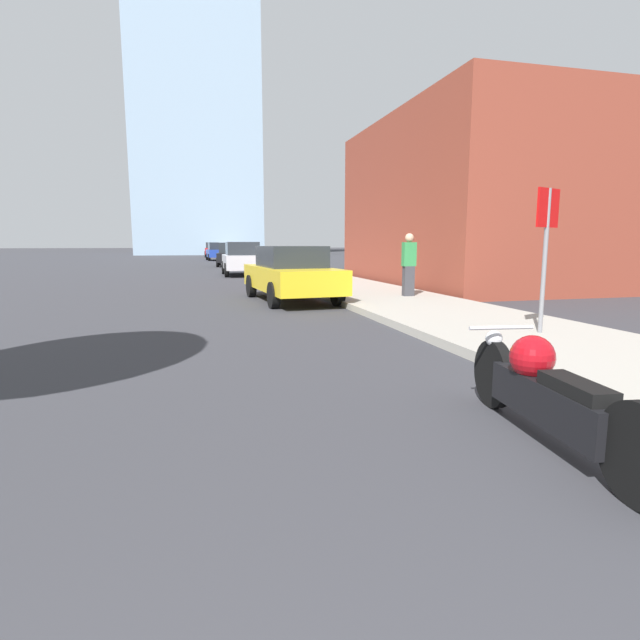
{
  "coord_description": "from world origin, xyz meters",
  "views": [
    {
      "loc": [
        -0.01,
        0.74,
        1.57
      ],
      "look_at": [
        1.13,
        5.21,
        0.87
      ],
      "focal_mm": 28.0,
      "sensor_mm": 36.0,
      "label": 1
    }
  ],
  "objects_px": {
    "motorcycle": "(546,392)",
    "parked_car_black": "(230,255)",
    "parked_car_blue": "(217,252)",
    "pedestrian": "(409,264)",
    "parked_car_red": "(212,250)",
    "parked_car_silver": "(242,259)",
    "stop_sign": "(546,236)",
    "parked_car_yellow": "(291,273)"
  },
  "relations": [
    {
      "from": "parked_car_silver",
      "to": "stop_sign",
      "type": "bearing_deg",
      "value": -80.27
    },
    {
      "from": "motorcycle",
      "to": "parked_car_yellow",
      "type": "relative_size",
      "value": 0.54
    },
    {
      "from": "parked_car_silver",
      "to": "pedestrian",
      "type": "bearing_deg",
      "value": -74.76
    },
    {
      "from": "parked_car_yellow",
      "to": "parked_car_blue",
      "type": "bearing_deg",
      "value": 86.0
    },
    {
      "from": "stop_sign",
      "to": "pedestrian",
      "type": "bearing_deg",
      "value": 86.76
    },
    {
      "from": "parked_car_silver",
      "to": "pedestrian",
      "type": "height_order",
      "value": "pedestrian"
    },
    {
      "from": "parked_car_yellow",
      "to": "parked_car_red",
      "type": "bearing_deg",
      "value": 85.84
    },
    {
      "from": "stop_sign",
      "to": "parked_car_silver",
      "type": "bearing_deg",
      "value": 99.1
    },
    {
      "from": "parked_car_yellow",
      "to": "pedestrian",
      "type": "bearing_deg",
      "value": -19.5
    },
    {
      "from": "parked_car_silver",
      "to": "parked_car_blue",
      "type": "relative_size",
      "value": 0.92
    },
    {
      "from": "parked_car_yellow",
      "to": "parked_car_silver",
      "type": "relative_size",
      "value": 1.12
    },
    {
      "from": "parked_car_black",
      "to": "parked_car_blue",
      "type": "bearing_deg",
      "value": 96.66
    },
    {
      "from": "parked_car_blue",
      "to": "parked_car_red",
      "type": "distance_m",
      "value": 11.62
    },
    {
      "from": "parked_car_red",
      "to": "motorcycle",
      "type": "bearing_deg",
      "value": -88.69
    },
    {
      "from": "stop_sign",
      "to": "pedestrian",
      "type": "distance_m",
      "value": 5.9
    },
    {
      "from": "parked_car_blue",
      "to": "parked_car_red",
      "type": "height_order",
      "value": "parked_car_red"
    },
    {
      "from": "parked_car_black",
      "to": "parked_car_red",
      "type": "height_order",
      "value": "parked_car_red"
    },
    {
      "from": "parked_car_blue",
      "to": "pedestrian",
      "type": "relative_size",
      "value": 2.67
    },
    {
      "from": "parked_car_yellow",
      "to": "parked_car_silver",
      "type": "bearing_deg",
      "value": 86.4
    },
    {
      "from": "stop_sign",
      "to": "pedestrian",
      "type": "xyz_separation_m",
      "value": [
        0.33,
        5.85,
        -0.68
      ]
    },
    {
      "from": "motorcycle",
      "to": "parked_car_black",
      "type": "height_order",
      "value": "parked_car_black"
    },
    {
      "from": "parked_car_silver",
      "to": "parked_car_red",
      "type": "distance_m",
      "value": 35.28
    },
    {
      "from": "parked_car_silver",
      "to": "pedestrian",
      "type": "relative_size",
      "value": 2.46
    },
    {
      "from": "motorcycle",
      "to": "parked_car_silver",
      "type": "xyz_separation_m",
      "value": [
        -0.21,
        22.05,
        0.43
      ]
    },
    {
      "from": "parked_car_black",
      "to": "pedestrian",
      "type": "relative_size",
      "value": 2.52
    },
    {
      "from": "parked_car_blue",
      "to": "parked_car_black",
      "type": "bearing_deg",
      "value": -91.35
    },
    {
      "from": "parked_car_yellow",
      "to": "stop_sign",
      "type": "bearing_deg",
      "value": -71.8
    },
    {
      "from": "parked_car_black",
      "to": "parked_car_red",
      "type": "distance_m",
      "value": 24.61
    },
    {
      "from": "parked_car_yellow",
      "to": "parked_car_blue",
      "type": "relative_size",
      "value": 1.03
    },
    {
      "from": "parked_car_yellow",
      "to": "parked_car_silver",
      "type": "height_order",
      "value": "parked_car_silver"
    },
    {
      "from": "parked_car_black",
      "to": "stop_sign",
      "type": "distance_m",
      "value": 29.29
    },
    {
      "from": "motorcycle",
      "to": "parked_car_black",
      "type": "relative_size",
      "value": 0.59
    },
    {
      "from": "parked_car_silver",
      "to": "parked_car_black",
      "type": "xyz_separation_m",
      "value": [
        0.16,
        10.66,
        -0.03
      ]
    },
    {
      "from": "parked_car_black",
      "to": "pedestrian",
      "type": "bearing_deg",
      "value": -76.79
    },
    {
      "from": "motorcycle",
      "to": "parked_car_silver",
      "type": "height_order",
      "value": "parked_car_silver"
    },
    {
      "from": "parked_car_red",
      "to": "pedestrian",
      "type": "height_order",
      "value": "pedestrian"
    },
    {
      "from": "parked_car_blue",
      "to": "parked_car_red",
      "type": "xyz_separation_m",
      "value": [
        0.05,
        11.62,
        0.03
      ]
    },
    {
      "from": "parked_car_blue",
      "to": "pedestrian",
      "type": "bearing_deg",
      "value": -87.13
    },
    {
      "from": "parked_car_silver",
      "to": "parked_car_red",
      "type": "bearing_deg",
      "value": 90.7
    },
    {
      "from": "parked_car_blue",
      "to": "parked_car_red",
      "type": "bearing_deg",
      "value": 87.29
    },
    {
      "from": "parked_car_silver",
      "to": "parked_car_blue",
      "type": "bearing_deg",
      "value": 90.85
    },
    {
      "from": "motorcycle",
      "to": "parked_car_red",
      "type": "xyz_separation_m",
      "value": [
        -0.25,
        57.33,
        0.46
      ]
    }
  ]
}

